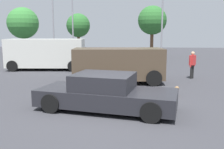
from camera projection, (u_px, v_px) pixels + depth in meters
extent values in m
plane|color=#38383D|center=(107.00, 111.00, 8.50)|extent=(80.00, 80.00, 0.00)
cube|color=#232328|center=(106.00, 97.00, 8.59)|extent=(4.95, 2.69, 0.55)
cube|color=#232328|center=(104.00, 81.00, 8.53)|extent=(2.26, 2.01, 0.53)
cube|color=slate|center=(131.00, 83.00, 8.27)|extent=(0.36, 1.52, 0.45)
cube|color=slate|center=(78.00, 80.00, 8.80)|extent=(0.36, 1.52, 0.45)
cylinder|color=black|center=(158.00, 98.00, 8.95)|extent=(0.67, 0.34, 0.64)
cylinder|color=black|center=(151.00, 112.00, 7.34)|extent=(0.67, 0.34, 0.64)
cylinder|color=black|center=(73.00, 92.00, 9.88)|extent=(0.67, 0.34, 0.64)
cylinder|color=black|center=(51.00, 103.00, 8.27)|extent=(0.67, 0.34, 0.64)
ellipsoid|color=olive|center=(173.00, 91.00, 10.41)|extent=(0.45, 0.46, 0.23)
sphere|color=olive|center=(177.00, 88.00, 10.57)|extent=(0.18, 0.18, 0.18)
sphere|color=olive|center=(178.00, 88.00, 10.62)|extent=(0.08, 0.08, 0.08)
cylinder|color=olive|center=(174.00, 94.00, 10.58)|extent=(0.06, 0.06, 0.15)
cylinder|color=olive|center=(176.00, 94.00, 10.48)|extent=(0.06, 0.06, 0.15)
cylinder|color=olive|center=(170.00, 95.00, 10.40)|extent=(0.06, 0.06, 0.15)
cylinder|color=olive|center=(172.00, 96.00, 10.31)|extent=(0.06, 0.06, 0.15)
sphere|color=olive|center=(170.00, 91.00, 10.25)|extent=(0.10, 0.10, 0.10)
cube|color=silver|center=(46.00, 53.00, 18.08)|extent=(5.54, 2.45, 1.99)
cube|color=slate|center=(9.00, 47.00, 18.03)|extent=(0.20, 1.69, 0.79)
cylinder|color=black|center=(12.00, 66.00, 17.30)|extent=(0.78, 0.32, 0.76)
cylinder|color=black|center=(22.00, 63.00, 19.16)|extent=(0.78, 0.32, 0.76)
cylinder|color=black|center=(73.00, 66.00, 17.27)|extent=(0.78, 0.32, 0.76)
cylinder|color=black|center=(77.00, 63.00, 19.13)|extent=(0.78, 0.32, 0.76)
cube|color=#4C3D2D|center=(118.00, 63.00, 13.27)|extent=(4.86, 2.53, 1.58)
cube|color=slate|center=(75.00, 57.00, 13.15)|extent=(0.26, 1.68, 0.63)
cylinder|color=black|center=(84.00, 78.00, 12.40)|extent=(0.82, 0.35, 0.80)
cylinder|color=black|center=(87.00, 73.00, 14.25)|extent=(0.82, 0.35, 0.80)
cylinder|color=black|center=(154.00, 78.00, 12.49)|extent=(0.82, 0.35, 0.80)
cylinder|color=black|center=(147.00, 72.00, 14.35)|extent=(0.82, 0.35, 0.80)
cylinder|color=black|center=(193.00, 72.00, 14.66)|extent=(0.13, 0.13, 0.80)
cylinder|color=black|center=(191.00, 72.00, 14.54)|extent=(0.13, 0.13, 0.80)
cube|color=red|center=(193.00, 60.00, 14.49)|extent=(0.43, 0.46, 0.56)
cylinder|color=red|center=(194.00, 61.00, 14.67)|extent=(0.09, 0.09, 0.66)
cylinder|color=red|center=(191.00, 61.00, 14.32)|extent=(0.09, 0.09, 0.66)
sphere|color=tan|center=(193.00, 53.00, 14.42)|extent=(0.22, 0.22, 0.22)
cylinder|color=gray|center=(53.00, 23.00, 23.45)|extent=(0.14, 0.14, 7.17)
cylinder|color=gray|center=(73.00, 25.00, 24.90)|extent=(0.14, 0.14, 6.90)
cylinder|color=gray|center=(162.00, 21.00, 20.64)|extent=(0.14, 0.14, 7.28)
cylinder|color=brown|center=(152.00, 44.00, 27.46)|extent=(0.35, 0.35, 2.85)
sphere|color=#2D6B2D|center=(152.00, 20.00, 27.05)|extent=(3.08, 3.08, 3.08)
cylinder|color=brown|center=(24.00, 44.00, 33.86)|extent=(0.33, 0.33, 2.41)
sphere|color=#387F38|center=(23.00, 23.00, 33.41)|extent=(4.13, 4.13, 4.13)
cylinder|color=brown|center=(79.00, 45.00, 30.31)|extent=(0.35, 0.35, 2.50)
sphere|color=#2D6B2D|center=(78.00, 25.00, 29.94)|extent=(2.80, 2.80, 2.80)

